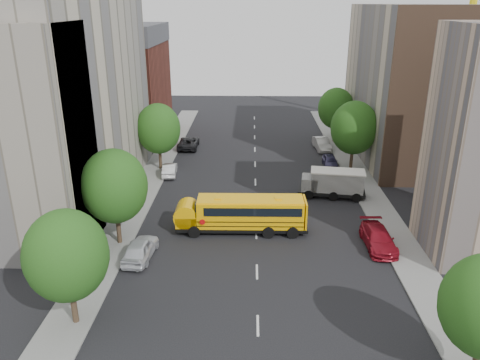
{
  "coord_description": "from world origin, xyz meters",
  "views": [
    {
      "loc": [
        -0.5,
        -37.15,
        18.17
      ],
      "look_at": [
        -1.47,
        2.0,
        3.27
      ],
      "focal_mm": 35.0,
      "sensor_mm": 36.0,
      "label": 1
    }
  ],
  "objects_px": {
    "street_tree_1": "(114,186)",
    "parked_car_5": "(322,144)",
    "safari_truck": "(333,183)",
    "parked_car_1": "(170,169)",
    "street_tree_2": "(158,129)",
    "parked_car_2": "(188,143)",
    "parked_car_3": "(378,238)",
    "parked_car_0": "(140,249)",
    "parked_car_4": "(330,161)",
    "street_tree_0": "(66,256)",
    "school_bus": "(241,212)",
    "street_tree_4": "(354,128)",
    "street_tree_5": "(336,108)"
  },
  "relations": [
    {
      "from": "parked_car_1",
      "to": "parked_car_0",
      "type": "bearing_deg",
      "value": 87.47
    },
    {
      "from": "parked_car_3",
      "to": "parked_car_4",
      "type": "relative_size",
      "value": 1.36
    },
    {
      "from": "street_tree_0",
      "to": "street_tree_1",
      "type": "xyz_separation_m",
      "value": [
        0.0,
        10.0,
        0.31
      ]
    },
    {
      "from": "street_tree_0",
      "to": "street_tree_2",
      "type": "relative_size",
      "value": 0.96
    },
    {
      "from": "street_tree_1",
      "to": "parked_car_3",
      "type": "xyz_separation_m",
      "value": [
        20.6,
        -0.08,
        -4.19
      ]
    },
    {
      "from": "street_tree_1",
      "to": "parked_car_1",
      "type": "relative_size",
      "value": 1.92
    },
    {
      "from": "street_tree_5",
      "to": "school_bus",
      "type": "relative_size",
      "value": 0.68
    },
    {
      "from": "parked_car_3",
      "to": "parked_car_5",
      "type": "bearing_deg",
      "value": 90.35
    },
    {
      "from": "street_tree_1",
      "to": "street_tree_2",
      "type": "bearing_deg",
      "value": 90.0
    },
    {
      "from": "street_tree_4",
      "to": "parked_car_2",
      "type": "xyz_separation_m",
      "value": [
        -19.84,
        8.47,
        -4.32
      ]
    },
    {
      "from": "street_tree_2",
      "to": "parked_car_1",
      "type": "distance_m",
      "value": 4.83
    },
    {
      "from": "parked_car_4",
      "to": "street_tree_2",
      "type": "bearing_deg",
      "value": -175.29
    },
    {
      "from": "school_bus",
      "to": "parked_car_0",
      "type": "relative_size",
      "value": 2.35
    },
    {
      "from": "street_tree_0",
      "to": "parked_car_1",
      "type": "xyz_separation_m",
      "value": [
        1.4,
        25.96,
        -3.96
      ]
    },
    {
      "from": "parked_car_0",
      "to": "parked_car_5",
      "type": "bearing_deg",
      "value": -117.2
    },
    {
      "from": "parked_car_3",
      "to": "parked_car_2",
      "type": "bearing_deg",
      "value": 123.39
    },
    {
      "from": "street_tree_1",
      "to": "parked_car_4",
      "type": "xyz_separation_m",
      "value": [
        19.84,
        19.45,
        -4.29
      ]
    },
    {
      "from": "parked_car_2",
      "to": "parked_car_3",
      "type": "xyz_separation_m",
      "value": [
        18.44,
        -26.55,
        0.01
      ]
    },
    {
      "from": "street_tree_2",
      "to": "street_tree_4",
      "type": "height_order",
      "value": "street_tree_4"
    },
    {
      "from": "parked_car_0",
      "to": "parked_car_4",
      "type": "xyz_separation_m",
      "value": [
        17.64,
        21.73,
        -0.13
      ]
    },
    {
      "from": "safari_truck",
      "to": "parked_car_1",
      "type": "height_order",
      "value": "safari_truck"
    },
    {
      "from": "street_tree_1",
      "to": "parked_car_5",
      "type": "height_order",
      "value": "street_tree_1"
    },
    {
      "from": "street_tree_1",
      "to": "safari_truck",
      "type": "relative_size",
      "value": 1.17
    },
    {
      "from": "street_tree_2",
      "to": "parked_car_1",
      "type": "xyz_separation_m",
      "value": [
        1.4,
        -2.04,
        -4.15
      ]
    },
    {
      "from": "street_tree_2",
      "to": "parked_car_4",
      "type": "relative_size",
      "value": 1.99
    },
    {
      "from": "safari_truck",
      "to": "parked_car_5",
      "type": "distance_m",
      "value": 16.06
    },
    {
      "from": "street_tree_2",
      "to": "parked_car_4",
      "type": "bearing_deg",
      "value": 4.18
    },
    {
      "from": "school_bus",
      "to": "parked_car_5",
      "type": "height_order",
      "value": "school_bus"
    },
    {
      "from": "street_tree_1",
      "to": "parked_car_5",
      "type": "bearing_deg",
      "value": 52.87
    },
    {
      "from": "street_tree_2",
      "to": "parked_car_0",
      "type": "distance_m",
      "value": 20.79
    },
    {
      "from": "street_tree_2",
      "to": "parked_car_1",
      "type": "bearing_deg",
      "value": -55.52
    },
    {
      "from": "parked_car_4",
      "to": "parked_car_5",
      "type": "bearing_deg",
      "value": 90.9
    },
    {
      "from": "street_tree_5",
      "to": "safari_truck",
      "type": "relative_size",
      "value": 1.11
    },
    {
      "from": "street_tree_4",
      "to": "school_bus",
      "type": "relative_size",
      "value": 0.74
    },
    {
      "from": "street_tree_4",
      "to": "parked_car_4",
      "type": "height_order",
      "value": "street_tree_4"
    },
    {
      "from": "street_tree_0",
      "to": "parked_car_5",
      "type": "relative_size",
      "value": 1.54
    },
    {
      "from": "street_tree_0",
      "to": "school_bus",
      "type": "bearing_deg",
      "value": 52.1
    },
    {
      "from": "parked_car_1",
      "to": "parked_car_3",
      "type": "xyz_separation_m",
      "value": [
        19.2,
        -16.04,
        0.09
      ]
    },
    {
      "from": "parked_car_2",
      "to": "street_tree_4",
      "type": "bearing_deg",
      "value": 156.93
    },
    {
      "from": "street_tree_4",
      "to": "street_tree_0",
      "type": "bearing_deg",
      "value": -128.16
    },
    {
      "from": "street_tree_5",
      "to": "parked_car_5",
      "type": "height_order",
      "value": "street_tree_5"
    },
    {
      "from": "street_tree_1",
      "to": "parked_car_0",
      "type": "bearing_deg",
      "value": -46.02
    },
    {
      "from": "parked_car_2",
      "to": "street_tree_0",
      "type": "bearing_deg",
      "value": 86.66
    },
    {
      "from": "parked_car_2",
      "to": "parked_car_3",
      "type": "bearing_deg",
      "value": 124.83
    },
    {
      "from": "parked_car_2",
      "to": "parked_car_5",
      "type": "xyz_separation_m",
      "value": [
        17.64,
        -0.32,
        0.04
      ]
    },
    {
      "from": "parked_car_5",
      "to": "parked_car_0",
      "type": "bearing_deg",
      "value": -127.49
    },
    {
      "from": "school_bus",
      "to": "parked_car_4",
      "type": "distance_m",
      "value": 19.85
    },
    {
      "from": "street_tree_2",
      "to": "safari_truck",
      "type": "relative_size",
      "value": 1.14
    },
    {
      "from": "parked_car_3",
      "to": "parked_car_5",
      "type": "distance_m",
      "value": 26.25
    },
    {
      "from": "street_tree_0",
      "to": "school_bus",
      "type": "height_order",
      "value": "street_tree_0"
    }
  ]
}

